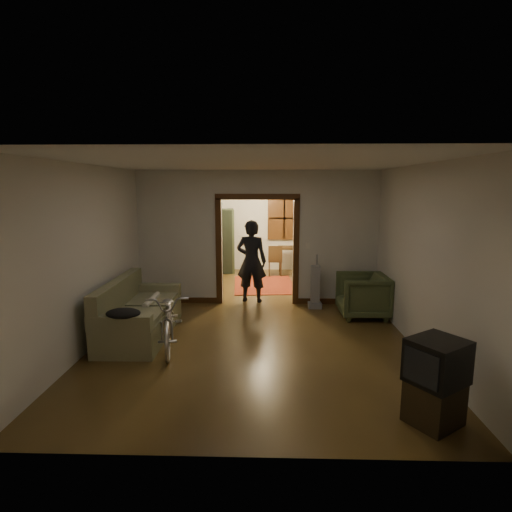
{
  "coord_description": "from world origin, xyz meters",
  "views": [
    {
      "loc": [
        0.21,
        -7.55,
        2.46
      ],
      "look_at": [
        0.0,
        -0.3,
        1.2
      ],
      "focal_mm": 28.0,
      "sensor_mm": 36.0,
      "label": 1
    }
  ],
  "objects_px": {
    "desk": "(296,260)",
    "armchair": "(362,295)",
    "bicycle": "(169,318)",
    "locker": "(218,241)",
    "sofa": "(140,308)",
    "person": "(251,261)"
  },
  "relations": [
    {
      "from": "desk",
      "to": "armchair",
      "type": "bearing_deg",
      "value": -81.13
    },
    {
      "from": "bicycle",
      "to": "armchair",
      "type": "xyz_separation_m",
      "value": [
        3.34,
        1.54,
        -0.04
      ]
    },
    {
      "from": "bicycle",
      "to": "locker",
      "type": "bearing_deg",
      "value": 76.99
    },
    {
      "from": "sofa",
      "to": "desk",
      "type": "xyz_separation_m",
      "value": [
        2.93,
        4.93,
        -0.09
      ]
    },
    {
      "from": "person",
      "to": "armchair",
      "type": "bearing_deg",
      "value": 165.4
    },
    {
      "from": "bicycle",
      "to": "armchair",
      "type": "height_order",
      "value": "bicycle"
    },
    {
      "from": "locker",
      "to": "bicycle",
      "type": "bearing_deg",
      "value": -99.5
    },
    {
      "from": "sofa",
      "to": "locker",
      "type": "relative_size",
      "value": 1.11
    },
    {
      "from": "sofa",
      "to": "bicycle",
      "type": "height_order",
      "value": "sofa"
    },
    {
      "from": "sofa",
      "to": "locker",
      "type": "height_order",
      "value": "locker"
    },
    {
      "from": "armchair",
      "to": "bicycle",
      "type": "bearing_deg",
      "value": -65.67
    },
    {
      "from": "person",
      "to": "locker",
      "type": "relative_size",
      "value": 0.96
    },
    {
      "from": "armchair",
      "to": "desk",
      "type": "bearing_deg",
      "value": -165.91
    },
    {
      "from": "armchair",
      "to": "desk",
      "type": "distance_m",
      "value": 3.95
    },
    {
      "from": "locker",
      "to": "desk",
      "type": "relative_size",
      "value": 1.79
    },
    {
      "from": "sofa",
      "to": "desk",
      "type": "height_order",
      "value": "sofa"
    },
    {
      "from": "person",
      "to": "locker",
      "type": "xyz_separation_m",
      "value": [
        -1.09,
        2.92,
        0.03
      ]
    },
    {
      "from": "sofa",
      "to": "bicycle",
      "type": "relative_size",
      "value": 1.19
    },
    {
      "from": "bicycle",
      "to": "desk",
      "type": "xyz_separation_m",
      "value": [
        2.35,
        5.36,
        -0.07
      ]
    },
    {
      "from": "bicycle",
      "to": "desk",
      "type": "bearing_deg",
      "value": 54.33
    },
    {
      "from": "bicycle",
      "to": "desk",
      "type": "distance_m",
      "value": 5.85
    },
    {
      "from": "bicycle",
      "to": "locker",
      "type": "xyz_separation_m",
      "value": [
        0.09,
        5.42,
        0.47
      ]
    }
  ]
}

